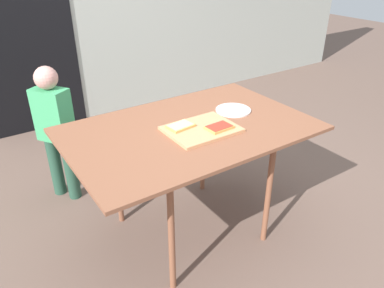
% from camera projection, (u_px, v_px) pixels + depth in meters
% --- Properties ---
extents(ground_plane, '(16.00, 16.00, 0.00)m').
position_uv_depth(ground_plane, '(190.00, 229.00, 2.50)').
color(ground_plane, brown).
extents(house_door, '(0.90, 0.02, 2.00)m').
position_uv_depth(house_door, '(24.00, 29.00, 3.39)').
color(house_door, black).
rests_on(house_door, ground).
extents(dining_table, '(1.41, 0.91, 0.76)m').
position_uv_depth(dining_table, '(190.00, 136.00, 2.16)').
color(dining_table, brown).
rests_on(dining_table, ground).
extents(cutting_board, '(0.39, 0.30, 0.02)m').
position_uv_depth(cutting_board, '(201.00, 129.00, 2.09)').
color(cutting_board, tan).
rests_on(cutting_board, dining_table).
extents(pizza_slice_far_left, '(0.16, 0.12, 0.02)m').
position_uv_depth(pizza_slice_far_left, '(181.00, 126.00, 2.09)').
color(pizza_slice_far_left, '#DD9C4E').
rests_on(pizza_slice_far_left, cutting_board).
extents(pizza_slice_near_right, '(0.15, 0.11, 0.02)m').
position_uv_depth(pizza_slice_near_right, '(219.00, 127.00, 2.08)').
color(pizza_slice_near_right, '#DD9C4E').
rests_on(pizza_slice_near_right, cutting_board).
extents(plate_white_right, '(0.22, 0.22, 0.01)m').
position_uv_depth(plate_white_right, '(233.00, 110.00, 2.34)').
color(plate_white_right, white).
rests_on(plate_white_right, dining_table).
extents(child_left, '(0.25, 0.28, 1.00)m').
position_uv_depth(child_left, '(56.00, 128.00, 2.58)').
color(child_left, '#284C3A').
rests_on(child_left, ground).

